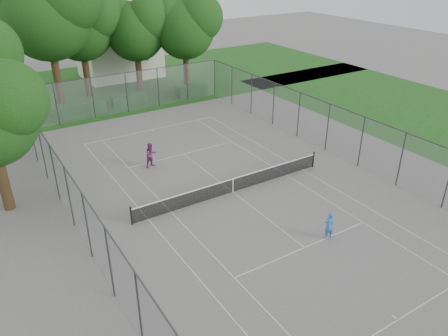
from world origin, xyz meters
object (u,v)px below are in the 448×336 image
tennis_net (233,185)px  woman_player (151,155)px  girl_player (329,225)px  house (118,39)px

tennis_net → woman_player: size_ratio=7.68×
girl_player → woman_player: size_ratio=0.89×
house → woman_player: house is taller
tennis_net → girl_player: girl_player is taller
house → woman_player: (-6.50, -23.19, -3.24)m
tennis_net → woman_player: (-2.69, 5.78, 0.33)m
house → girl_player: 35.59m
girl_player → house: bearing=-87.1°
tennis_net → woman_player: bearing=115.0°
house → woman_player: 24.30m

